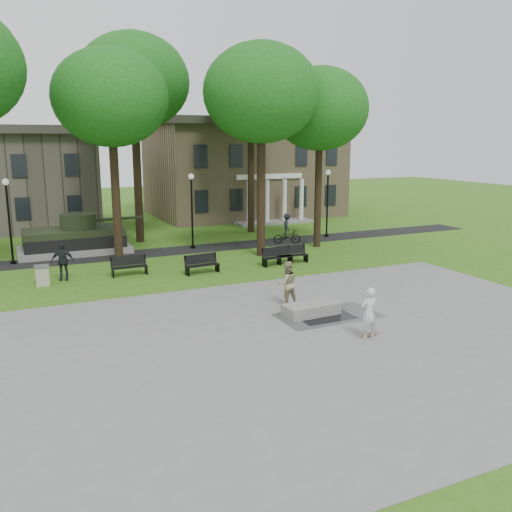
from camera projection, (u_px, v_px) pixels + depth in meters
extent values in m
plane|color=#2F5714|center=(273.00, 300.00, 23.41)|extent=(120.00, 120.00, 0.00)
cube|color=gray|center=(337.00, 337.00, 18.98)|extent=(22.00, 16.00, 0.02)
cube|color=black|center=(187.00, 250.00, 34.04)|extent=(44.00, 2.60, 0.01)
cube|color=#9E8460|center=(243.00, 171.00, 49.74)|extent=(16.00, 11.00, 8.00)
cube|color=#38332D|center=(243.00, 122.00, 48.84)|extent=(17.00, 12.00, 0.60)
cube|color=silver|center=(269.00, 176.00, 44.91)|extent=(6.00, 0.30, 0.40)
cylinder|color=black|center=(116.00, 191.00, 30.02)|extent=(0.48, 0.48, 8.00)
ellipsoid|color=#164D12|center=(110.00, 97.00, 28.96)|extent=(6.20, 6.20, 5.27)
cylinder|color=black|center=(261.00, 186.00, 31.52)|extent=(0.50, 0.50, 8.32)
ellipsoid|color=#164D12|center=(261.00, 93.00, 30.42)|extent=(6.60, 6.60, 5.61)
cylinder|color=black|center=(318.00, 187.00, 34.33)|extent=(0.46, 0.46, 7.68)
ellipsoid|color=#164D12|center=(320.00, 109.00, 33.32)|extent=(6.00, 6.00, 5.10)
cylinder|color=black|center=(137.00, 173.00, 35.79)|extent=(0.54, 0.54, 9.28)
ellipsoid|color=#164D12|center=(133.00, 81.00, 34.57)|extent=(7.20, 7.20, 6.12)
cylinder|color=black|center=(251.00, 174.00, 39.81)|extent=(0.50, 0.50, 8.64)
ellipsoid|color=#164D12|center=(251.00, 98.00, 38.67)|extent=(6.40, 6.40, 5.44)
cylinder|color=black|center=(10.00, 225.00, 29.72)|extent=(0.12, 0.12, 4.40)
sphere|color=silver|center=(5.00, 182.00, 29.22)|extent=(0.36, 0.36, 0.36)
cylinder|color=black|center=(13.00, 262.00, 30.16)|extent=(0.32, 0.32, 0.16)
cylinder|color=black|center=(192.00, 214.00, 34.06)|extent=(0.12, 0.12, 4.40)
sphere|color=silver|center=(191.00, 176.00, 33.56)|extent=(0.36, 0.36, 0.36)
cylinder|color=black|center=(193.00, 247.00, 34.50)|extent=(0.32, 0.32, 0.16)
cylinder|color=black|center=(327.00, 206.00, 38.19)|extent=(0.12, 0.12, 4.40)
sphere|color=silver|center=(328.00, 172.00, 37.69)|extent=(0.36, 0.36, 0.36)
cylinder|color=black|center=(326.00, 236.00, 38.63)|extent=(0.32, 0.32, 0.16)
cube|color=gray|center=(75.00, 250.00, 33.09)|extent=(6.50, 3.40, 0.40)
cube|color=black|center=(74.00, 238.00, 32.93)|extent=(5.80, 2.80, 1.10)
cube|color=black|center=(77.00, 245.00, 31.78)|extent=(5.80, 0.35, 0.70)
cube|color=black|center=(72.00, 237.00, 34.17)|extent=(5.80, 0.35, 0.70)
cylinder|color=black|center=(78.00, 221.00, 32.85)|extent=(2.10, 2.10, 0.90)
cylinder|color=black|center=(116.00, 219.00, 33.80)|extent=(3.20, 0.18, 0.18)
cube|color=black|center=(327.00, 318.00, 21.01)|extent=(2.20, 1.20, 0.00)
cube|color=gray|center=(311.00, 309.00, 21.32)|extent=(2.25, 1.11, 0.45)
cube|color=brown|center=(369.00, 335.00, 19.01)|extent=(0.81, 0.39, 0.07)
imported|color=silver|center=(369.00, 313.00, 18.66)|extent=(0.69, 0.49, 1.82)
imported|color=#958A60|center=(287.00, 283.00, 22.38)|extent=(0.96, 0.77, 1.88)
imported|color=black|center=(63.00, 261.00, 26.53)|extent=(1.19, 0.75, 1.89)
imported|color=black|center=(287.00, 237.00, 36.04)|extent=(1.88, 1.22, 0.93)
imported|color=black|center=(287.00, 225.00, 35.88)|extent=(0.90, 1.14, 1.55)
cube|color=black|center=(129.00, 267.00, 27.50)|extent=(1.80, 0.46, 0.05)
cube|color=black|center=(128.00, 260.00, 27.63)|extent=(1.80, 0.16, 0.50)
cube|color=black|center=(113.00, 273.00, 27.19)|extent=(0.06, 0.45, 0.45)
cube|color=black|center=(146.00, 270.00, 27.90)|extent=(0.06, 0.45, 0.45)
cube|color=black|center=(202.00, 265.00, 27.88)|extent=(1.83, 0.62, 0.05)
cube|color=black|center=(201.00, 259.00, 28.01)|extent=(1.81, 0.32, 0.50)
cube|color=black|center=(187.00, 271.00, 27.58)|extent=(0.10, 0.45, 0.45)
cube|color=black|center=(218.00, 268.00, 28.28)|extent=(0.10, 0.45, 0.45)
cube|color=black|center=(278.00, 257.00, 29.76)|extent=(1.84, 0.66, 0.05)
cube|color=black|center=(276.00, 251.00, 29.89)|extent=(1.81, 0.37, 0.50)
cube|color=black|center=(264.00, 263.00, 29.46)|extent=(0.11, 0.45, 0.45)
cube|color=black|center=(291.00, 260.00, 30.16)|extent=(0.11, 0.45, 0.45)
cube|color=black|center=(293.00, 255.00, 30.24)|extent=(1.80, 0.46, 0.05)
cube|color=black|center=(291.00, 249.00, 30.37)|extent=(1.80, 0.16, 0.50)
cube|color=black|center=(279.00, 261.00, 29.94)|extent=(0.06, 0.45, 0.45)
cube|color=black|center=(306.00, 258.00, 30.64)|extent=(0.06, 0.45, 0.45)
cube|color=#ADA08E|center=(42.00, 276.00, 25.67)|extent=(0.61, 0.61, 0.90)
cube|color=#4C4C4C|center=(41.00, 266.00, 25.57)|extent=(0.67, 0.67, 0.06)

